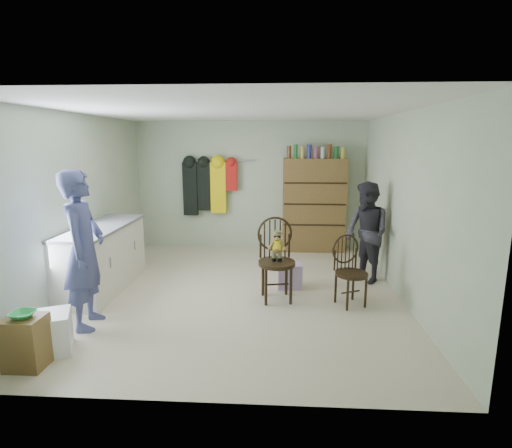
# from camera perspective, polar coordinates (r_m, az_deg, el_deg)

# --- Properties ---
(ground_plane) EXTENTS (5.00, 5.00, 0.00)m
(ground_plane) POSITION_cam_1_polar(r_m,az_deg,el_deg) (5.81, -2.61, -9.58)
(ground_plane) COLOR beige
(ground_plane) RESTS_ON ground
(room_walls) EXTENTS (5.00, 5.00, 5.00)m
(room_walls) POSITION_cam_1_polar(r_m,az_deg,el_deg) (5.97, -2.22, 6.59)
(room_walls) COLOR #B8C5A5
(room_walls) RESTS_ON ground
(counter) EXTENTS (0.64, 1.86, 0.94)m
(counter) POSITION_cam_1_polar(r_m,az_deg,el_deg) (6.17, -21.03, -4.48)
(counter) COLOR silver
(counter) RESTS_ON ground
(stool) EXTENTS (0.35, 0.30, 0.50)m
(stool) POSITION_cam_1_polar(r_m,az_deg,el_deg) (4.48, -30.01, -14.42)
(stool) COLOR brown
(stool) RESTS_ON ground
(bowl) EXTENTS (0.22, 0.22, 0.05)m
(bowl) POSITION_cam_1_polar(r_m,az_deg,el_deg) (4.37, -30.38, -11.11)
(bowl) COLOR green
(bowl) RESTS_ON stool
(plastic_tub) EXTENTS (0.56, 0.54, 0.40)m
(plastic_tub) POSITION_cam_1_polar(r_m,az_deg,el_deg) (4.70, -27.56, -13.64)
(plastic_tub) COLOR white
(plastic_tub) RESTS_ON ground
(chair_front) EXTENTS (0.57, 0.57, 1.11)m
(chair_front) POSITION_cam_1_polar(r_m,az_deg,el_deg) (5.37, 2.91, -4.27)
(chair_front) COLOR #312211
(chair_front) RESTS_ON ground
(chair_far) EXTENTS (0.54, 0.54, 0.92)m
(chair_far) POSITION_cam_1_polar(r_m,az_deg,el_deg) (5.37, 13.18, -6.12)
(chair_far) COLOR #312211
(chair_far) RESTS_ON ground
(striped_bag) EXTENTS (0.36, 0.29, 0.36)m
(striped_bag) POSITION_cam_1_polar(r_m,az_deg,el_deg) (5.91, 4.84, -7.37)
(striped_bag) COLOR pink
(striped_bag) RESTS_ON ground
(person_left) EXTENTS (0.52, 0.71, 1.82)m
(person_left) POSITION_cam_1_polar(r_m,az_deg,el_deg) (4.91, -23.38, -3.42)
(person_left) COLOR #42487A
(person_left) RESTS_ON ground
(person_right) EXTENTS (0.83, 0.91, 1.53)m
(person_right) POSITION_cam_1_polar(r_m,az_deg,el_deg) (6.26, 15.51, -1.16)
(person_right) COLOR #2D2B33
(person_right) RESTS_ON ground
(dresser) EXTENTS (1.20, 0.39, 2.06)m
(dresser) POSITION_cam_1_polar(r_m,az_deg,el_deg) (7.81, 8.27, 2.78)
(dresser) COLOR brown
(dresser) RESTS_ON ground
(coat_rack) EXTENTS (1.42, 0.12, 1.09)m
(coat_rack) POSITION_cam_1_polar(r_m,az_deg,el_deg) (7.94, -6.88, 5.39)
(coat_rack) COLOR #99999E
(coat_rack) RESTS_ON ground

